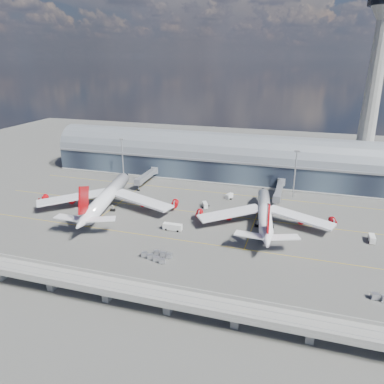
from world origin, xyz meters
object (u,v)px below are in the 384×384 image
(airliner_left, at_px, (106,197))
(service_truck_2, at_px, (173,227))
(floodlight_mast_right, at_px, (295,173))
(cargo_train_1, at_px, (163,254))
(floodlight_mast_left, at_px, (123,158))
(cargo_train_0, at_px, (153,258))
(service_truck_3, at_px, (372,239))
(service_truck_5, at_px, (205,205))
(cargo_train_2, at_px, (380,297))
(service_truck_1, at_px, (92,216))
(airliner_right, at_px, (265,214))
(service_truck_4, at_px, (229,196))
(control_tower, at_px, (372,95))

(airliner_left, xyz_separation_m, service_truck_2, (38.76, -12.44, -4.85))
(floodlight_mast_right, distance_m, cargo_train_1, 91.43)
(floodlight_mast_left, relative_size, cargo_train_0, 2.33)
(service_truck_3, xyz_separation_m, service_truck_5, (-74.53, 15.54, -0.11))
(service_truck_3, relative_size, cargo_train_0, 0.52)
(floodlight_mast_right, bearing_deg, cargo_train_2, -70.16)
(cargo_train_1, relative_size, cargo_train_2, 1.40)
(service_truck_5, bearing_deg, cargo_train_2, -65.49)
(floodlight_mast_right, xyz_separation_m, service_truck_3, (33.41, -43.38, -12.22))
(service_truck_1, height_order, cargo_train_0, service_truck_1)
(floodlight_mast_left, bearing_deg, airliner_right, -24.20)
(service_truck_2, distance_m, service_truck_5, 30.05)
(floodlight_mast_right, relative_size, service_truck_2, 3.05)
(cargo_train_1, bearing_deg, service_truck_5, -13.09)
(floodlight_mast_left, relative_size, cargo_train_1, 3.20)
(floodlight_mast_right, relative_size, service_truck_5, 4.56)
(airliner_left, distance_m, service_truck_2, 41.00)
(floodlight_mast_right, xyz_separation_m, cargo_train_2, (30.60, -84.80, -12.66))
(airliner_right, height_order, service_truck_5, airliner_right)
(service_truck_3, relative_size, service_truck_5, 1.02)
(floodlight_mast_right, relative_size, airliner_left, 0.35)
(floodlight_mast_left, distance_m, service_truck_1, 58.90)
(service_truck_3, height_order, service_truck_4, service_truck_3)
(cargo_train_1, bearing_deg, cargo_train_0, 135.16)
(floodlight_mast_left, relative_size, airliner_right, 0.40)
(floodlight_mast_left, bearing_deg, service_truck_2, -47.52)
(cargo_train_2, bearing_deg, control_tower, -11.78)
(floodlight_mast_right, distance_m, airliner_left, 97.56)
(floodlight_mast_right, relative_size, airliner_right, 0.40)
(cargo_train_0, height_order, cargo_train_1, cargo_train_0)
(service_truck_1, height_order, service_truck_2, service_truck_2)
(airliner_right, bearing_deg, floodlight_mast_right, 67.27)
(airliner_left, height_order, airliner_right, airliner_left)
(cargo_train_0, distance_m, cargo_train_1, 4.40)
(service_truck_5, bearing_deg, floodlight_mast_right, 7.07)
(floodlight_mast_left, height_order, cargo_train_1, floodlight_mast_left)
(floodlight_mast_left, bearing_deg, control_tower, 11.72)
(airliner_right, bearing_deg, floodlight_mast_left, 147.45)
(control_tower, xyz_separation_m, cargo_train_1, (-78.41, -107.46, -50.72))
(airliner_right, xyz_separation_m, cargo_train_1, (-33.07, -39.16, -4.42))
(service_truck_3, height_order, cargo_train_2, service_truck_3)
(service_truck_5, relative_size, cargo_train_2, 0.99)
(service_truck_1, bearing_deg, airliner_left, 22.01)
(floodlight_mast_left, bearing_deg, cargo_train_0, -56.92)
(cargo_train_0, xyz_separation_m, cargo_train_1, (2.48, 3.63, -0.04))
(control_tower, height_order, service_truck_3, control_tower)
(service_truck_5, height_order, cargo_train_1, service_truck_5)
(service_truck_4, xyz_separation_m, service_truck_5, (-9.06, -15.94, -0.02))
(floodlight_mast_right, bearing_deg, airliner_right, -104.38)
(service_truck_3, bearing_deg, floodlight_mast_right, 127.54)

